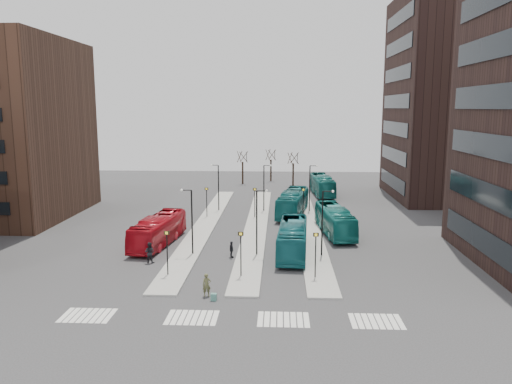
{
  "coord_description": "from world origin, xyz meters",
  "views": [
    {
      "loc": [
        4.7,
        -26.68,
        13.65
      ],
      "look_at": [
        2.24,
        24.07,
        5.0
      ],
      "focal_mm": 35.0,
      "sensor_mm": 36.0,
      "label": 1
    }
  ],
  "objects_px": {
    "teal_bus_a": "(293,238)",
    "teal_bus_b": "(293,203)",
    "commuter_a": "(150,252)",
    "traveller": "(207,285)",
    "teal_bus_c": "(335,220)",
    "suitcase": "(214,297)",
    "commuter_b": "(232,249)",
    "red_bus": "(158,230)",
    "teal_bus_d": "(322,185)",
    "commuter_c": "(280,259)"
  },
  "relations": [
    {
      "from": "suitcase",
      "to": "teal_bus_a",
      "type": "bearing_deg",
      "value": 66.87
    },
    {
      "from": "traveller",
      "to": "commuter_a",
      "type": "relative_size",
      "value": 0.91
    },
    {
      "from": "commuter_a",
      "to": "commuter_b",
      "type": "relative_size",
      "value": 1.23
    },
    {
      "from": "teal_bus_b",
      "to": "commuter_b",
      "type": "distance_m",
      "value": 19.72
    },
    {
      "from": "suitcase",
      "to": "traveller",
      "type": "xyz_separation_m",
      "value": [
        -0.62,
        0.78,
        0.6
      ]
    },
    {
      "from": "traveller",
      "to": "commuter_b",
      "type": "height_order",
      "value": "traveller"
    },
    {
      "from": "commuter_c",
      "to": "traveller",
      "type": "bearing_deg",
      "value": -40.09
    },
    {
      "from": "commuter_c",
      "to": "suitcase",
      "type": "bearing_deg",
      "value": -33.62
    },
    {
      "from": "red_bus",
      "to": "teal_bus_a",
      "type": "distance_m",
      "value": 13.64
    },
    {
      "from": "teal_bus_d",
      "to": "traveller",
      "type": "relative_size",
      "value": 6.49
    },
    {
      "from": "teal_bus_b",
      "to": "suitcase",
      "type": "bearing_deg",
      "value": -92.41
    },
    {
      "from": "teal_bus_a",
      "to": "commuter_a",
      "type": "relative_size",
      "value": 5.75
    },
    {
      "from": "teal_bus_b",
      "to": "red_bus",
      "type": "bearing_deg",
      "value": -123.39
    },
    {
      "from": "suitcase",
      "to": "red_bus",
      "type": "relative_size",
      "value": 0.05
    },
    {
      "from": "teal_bus_b",
      "to": "teal_bus_d",
      "type": "relative_size",
      "value": 1.03
    },
    {
      "from": "traveller",
      "to": "commuter_c",
      "type": "distance_m",
      "value": 8.38
    },
    {
      "from": "teal_bus_a",
      "to": "teal_bus_d",
      "type": "xyz_separation_m",
      "value": [
        5.41,
        32.47,
        0.04
      ]
    },
    {
      "from": "traveller",
      "to": "red_bus",
      "type": "bearing_deg",
      "value": 103.15
    },
    {
      "from": "teal_bus_d",
      "to": "commuter_a",
      "type": "distance_m",
      "value": 40.21
    },
    {
      "from": "teal_bus_c",
      "to": "traveller",
      "type": "height_order",
      "value": "teal_bus_c"
    },
    {
      "from": "teal_bus_d",
      "to": "commuter_c",
      "type": "relative_size",
      "value": 6.25
    },
    {
      "from": "teal_bus_c",
      "to": "traveller",
      "type": "xyz_separation_m",
      "value": [
        -11.29,
        -18.84,
        -0.64
      ]
    },
    {
      "from": "teal_bus_c",
      "to": "commuter_a",
      "type": "xyz_separation_m",
      "value": [
        -17.51,
        -11.14,
        -0.55
      ]
    },
    {
      "from": "teal_bus_b",
      "to": "teal_bus_c",
      "type": "relative_size",
      "value": 1.06
    },
    {
      "from": "teal_bus_a",
      "to": "traveller",
      "type": "xyz_separation_m",
      "value": [
        -6.53,
        -11.09,
        -0.65
      ]
    },
    {
      "from": "red_bus",
      "to": "commuter_c",
      "type": "xyz_separation_m",
      "value": [
        12.19,
        -7.17,
        -0.58
      ]
    },
    {
      "from": "commuter_c",
      "to": "teal_bus_c",
      "type": "bearing_deg",
      "value": 153.58
    },
    {
      "from": "commuter_a",
      "to": "commuter_b",
      "type": "distance_m",
      "value": 7.36
    },
    {
      "from": "traveller",
      "to": "commuter_a",
      "type": "height_order",
      "value": "commuter_a"
    },
    {
      "from": "teal_bus_c",
      "to": "red_bus",
      "type": "bearing_deg",
      "value": -170.32
    },
    {
      "from": "commuter_a",
      "to": "traveller",
      "type": "bearing_deg",
      "value": 140.58
    },
    {
      "from": "commuter_b",
      "to": "teal_bus_a",
      "type": "bearing_deg",
      "value": -97.81
    },
    {
      "from": "teal_bus_d",
      "to": "teal_bus_a",
      "type": "bearing_deg",
      "value": -103.48
    },
    {
      "from": "traveller",
      "to": "teal_bus_c",
      "type": "bearing_deg",
      "value": 45.48
    },
    {
      "from": "suitcase",
      "to": "commuter_b",
      "type": "xyz_separation_m",
      "value": [
        0.28,
        10.36,
        0.51
      ]
    },
    {
      "from": "teal_bus_b",
      "to": "teal_bus_c",
      "type": "height_order",
      "value": "teal_bus_b"
    },
    {
      "from": "red_bus",
      "to": "teal_bus_d",
      "type": "relative_size",
      "value": 0.95
    },
    {
      "from": "commuter_a",
      "to": "commuter_c",
      "type": "height_order",
      "value": "commuter_a"
    },
    {
      "from": "teal_bus_c",
      "to": "commuter_c",
      "type": "distance_m",
      "value": 13.74
    },
    {
      "from": "red_bus",
      "to": "teal_bus_d",
      "type": "distance_m",
      "value": 35.35
    },
    {
      "from": "teal_bus_a",
      "to": "teal_bus_b",
      "type": "relative_size",
      "value": 0.95
    },
    {
      "from": "traveller",
      "to": "commuter_a",
      "type": "xyz_separation_m",
      "value": [
        -6.22,
        7.69,
        0.09
      ]
    },
    {
      "from": "teal_bus_a",
      "to": "traveller",
      "type": "distance_m",
      "value": 12.88
    },
    {
      "from": "suitcase",
      "to": "traveller",
      "type": "relative_size",
      "value": 0.3
    },
    {
      "from": "teal_bus_c",
      "to": "commuter_b",
      "type": "relative_size",
      "value": 6.99
    },
    {
      "from": "suitcase",
      "to": "traveller",
      "type": "distance_m",
      "value": 1.16
    },
    {
      "from": "suitcase",
      "to": "teal_bus_d",
      "type": "distance_m",
      "value": 45.79
    },
    {
      "from": "commuter_a",
      "to": "red_bus",
      "type": "bearing_deg",
      "value": -72.1
    },
    {
      "from": "commuter_c",
      "to": "teal_bus_d",
      "type": "bearing_deg",
      "value": 169.22
    },
    {
      "from": "red_bus",
      "to": "traveller",
      "type": "bearing_deg",
      "value": -56.1
    }
  ]
}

